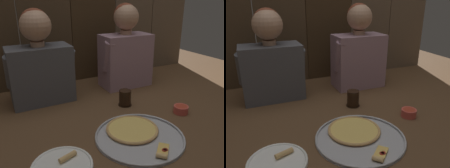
{
  "view_description": "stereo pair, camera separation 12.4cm",
  "coord_description": "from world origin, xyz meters",
  "views": [
    {
      "loc": [
        -0.55,
        -0.93,
        0.62
      ],
      "look_at": [
        -0.0,
        0.1,
        0.18
      ],
      "focal_mm": 36.65,
      "sensor_mm": 36.0,
      "label": 1
    },
    {
      "loc": [
        -0.44,
        -0.98,
        0.62
      ],
      "look_at": [
        -0.0,
        0.1,
        0.18
      ],
      "focal_mm": 36.65,
      "sensor_mm": 36.0,
      "label": 2
    }
  ],
  "objects": [
    {
      "name": "ground_plane",
      "position": [
        0.0,
        0.0,
        0.0
      ],
      "size": [
        3.2,
        3.2,
        0.0
      ],
      "primitive_type": "plane",
      "color": "brown"
    },
    {
      "name": "pizza_tray",
      "position": [
        -0.0,
        -0.15,
        0.01
      ],
      "size": [
        0.42,
        0.42,
        0.03
      ],
      "color": "#B2B2B7",
      "rests_on": "ground"
    },
    {
      "name": "dinner_plate",
      "position": [
        -0.38,
        -0.2,
        0.01
      ],
      "size": [
        0.24,
        0.24,
        0.03
      ],
      "color": "white",
      "rests_on": "ground"
    },
    {
      "name": "drinking_glass",
      "position": [
        0.12,
        0.16,
        0.05
      ],
      "size": [
        0.08,
        0.08,
        0.1
      ],
      "color": "black",
      "rests_on": "ground"
    },
    {
      "name": "dipping_bowl",
      "position": [
        0.35,
        -0.08,
        0.02
      ],
      "size": [
        0.08,
        0.08,
        0.04
      ],
      "color": "#CC4C42",
      "rests_on": "ground"
    },
    {
      "name": "diner_left",
      "position": [
        -0.3,
        0.46,
        0.26
      ],
      "size": [
        0.41,
        0.21,
        0.57
      ],
      "color": "#4C4C51",
      "rests_on": "ground"
    },
    {
      "name": "diner_right",
      "position": [
        0.3,
        0.46,
        0.27
      ],
      "size": [
        0.39,
        0.21,
        0.59
      ],
      "color": "gray",
      "rests_on": "ground"
    }
  ]
}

